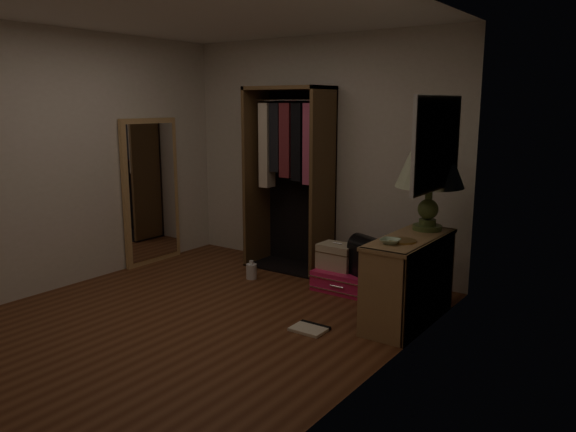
# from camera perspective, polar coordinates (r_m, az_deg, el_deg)

# --- Properties ---
(ground) EXTENTS (4.00, 4.00, 0.00)m
(ground) POSITION_cam_1_polar(r_m,az_deg,el_deg) (5.11, -9.08, -10.16)
(ground) COLOR #562D18
(ground) RESTS_ON ground
(room_walls) EXTENTS (3.52, 4.02, 2.60)m
(room_walls) POSITION_cam_1_polar(r_m,az_deg,el_deg) (4.76, -8.62, 6.84)
(room_walls) COLOR beige
(room_walls) RESTS_ON ground
(console_bookshelf) EXTENTS (0.42, 1.12, 0.75)m
(console_bookshelf) POSITION_cam_1_polar(r_m,az_deg,el_deg) (5.00, 12.32, -6.05)
(console_bookshelf) COLOR #99734A
(console_bookshelf) RESTS_ON ground
(open_wardrobe) EXTENTS (0.95, 0.50, 2.05)m
(open_wardrobe) POSITION_cam_1_polar(r_m,az_deg,el_deg) (6.31, 0.38, 5.45)
(open_wardrobe) COLOR brown
(open_wardrobe) RESTS_ON ground
(floor_mirror) EXTENTS (0.06, 0.80, 1.70)m
(floor_mirror) POSITION_cam_1_polar(r_m,az_deg,el_deg) (6.77, -13.72, 2.42)
(floor_mirror) COLOR tan
(floor_mirror) RESTS_ON ground
(pink_suitcase) EXTENTS (0.67, 0.50, 0.20)m
(pink_suitcase) POSITION_cam_1_polar(r_m,az_deg,el_deg) (5.76, 6.22, -6.52)
(pink_suitcase) COLOR #E21B5A
(pink_suitcase) RESTS_ON ground
(train_case) EXTENTS (0.38, 0.27, 0.27)m
(train_case) POSITION_cam_1_polar(r_m,az_deg,el_deg) (5.76, 5.02, -4.09)
(train_case) COLOR #BAAB8E
(train_case) RESTS_ON pink_suitcase
(black_bag) EXTENTS (0.43, 0.36, 0.40)m
(black_bag) POSITION_cam_1_polar(r_m,az_deg,el_deg) (5.54, 8.10, -4.00)
(black_bag) COLOR black
(black_bag) RESTS_ON pink_suitcase
(table_lamp) EXTENTS (0.65, 0.65, 0.75)m
(table_lamp) POSITION_cam_1_polar(r_m,az_deg,el_deg) (5.10, 14.23, 4.69)
(table_lamp) COLOR #425529
(table_lamp) RESTS_ON console_bookshelf
(brass_tray) EXTENTS (0.29, 0.29, 0.01)m
(brass_tray) POSITION_cam_1_polar(r_m,az_deg,el_deg) (4.71, 11.53, -2.48)
(brass_tray) COLOR #A68340
(brass_tray) RESTS_ON console_bookshelf
(ceramic_bowl) EXTENTS (0.17, 0.17, 0.04)m
(ceramic_bowl) POSITION_cam_1_polar(r_m,az_deg,el_deg) (4.62, 10.35, -2.54)
(ceramic_bowl) COLOR #A8C8A6
(ceramic_bowl) RESTS_ON console_bookshelf
(white_jug) EXTENTS (0.14, 0.14, 0.20)m
(white_jug) POSITION_cam_1_polar(r_m,az_deg,el_deg) (6.11, -3.74, -5.60)
(white_jug) COLOR silver
(white_jug) RESTS_ON ground
(floor_book) EXTENTS (0.29, 0.23, 0.03)m
(floor_book) POSITION_cam_1_polar(r_m,az_deg,el_deg) (4.81, 2.28, -11.32)
(floor_book) COLOR beige
(floor_book) RESTS_ON ground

